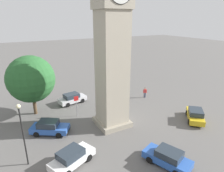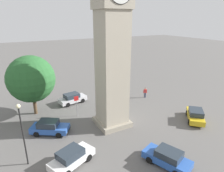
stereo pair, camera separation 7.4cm
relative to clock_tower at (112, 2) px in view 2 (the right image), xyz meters
The scene contains 11 objects.
ground_plane 13.68m from the clock_tower, 96.70° to the right, with size 200.00×200.00×0.00m, color #605E5B.
clock_tower is the anchor object (origin of this frame).
car_blue_kerb 14.80m from the clock_tower, 12.15° to the right, with size 4.39×3.62×1.53m.
car_red_corner 15.08m from the clock_tower, 34.80° to the left, with size 4.46×3.16×1.53m.
car_white_side 15.52m from the clock_tower, 74.41° to the right, with size 4.37×2.41×1.53m.
car_black_far 15.45m from the clock_tower, 96.05° to the left, with size 3.04×4.46×1.53m.
car_green_alley 16.63m from the clock_tower, 156.34° to the left, with size 4.04×4.18×1.53m.
pedestrian 16.10m from the clock_tower, 150.96° to the right, with size 0.49×0.38×1.69m.
tree 13.82m from the clock_tower, 43.36° to the right, with size 6.01×6.01×7.90m.
lamp_post 14.14m from the clock_tower, 14.40° to the left, with size 0.36×0.36×5.80m.
road_sign 12.80m from the clock_tower, 52.25° to the right, with size 0.60×0.07×2.80m.
Camera 2 is at (9.87, 18.28, 12.18)m, focal length 31.05 mm.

